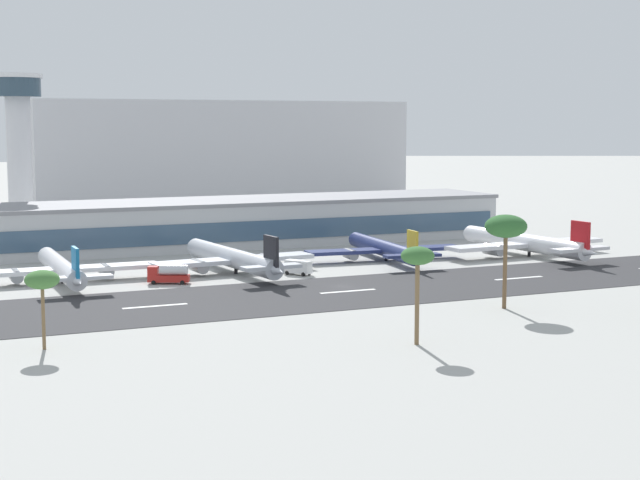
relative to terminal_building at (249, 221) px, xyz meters
The scene contains 17 objects.
ground_plane 76.23m from the terminal_building, 95.81° to the right, with size 1400.00×1400.00×0.00m, color #A8A8A3.
runway_strip 82.09m from the terminal_building, 95.39° to the right, with size 800.00×35.42×0.08m, color #2D2D30.
runway_centreline_dash_3 94.84m from the terminal_building, 120.56° to the right, with size 12.00×1.20×0.01m, color white.
runway_centreline_dash_4 82.25m from the terminal_building, 96.46° to the right, with size 12.00×1.20×0.01m, color white.
runway_centreline_dash_5 87.57m from the terminal_building, 68.89° to the right, with size 12.00×1.20×0.01m, color white.
terminal_building is the anchor object (origin of this frame).
control_tower 69.47m from the terminal_building, 148.90° to the left, with size 14.08×14.08×46.78m.
distant_hotel_block 107.49m from the terminal_building, 75.20° to the left, with size 142.89×28.14×41.38m, color #BCBCC1.
airliner_blue_tail_gate_0 75.95m from the terminal_building, 140.92° to the right, with size 41.07×45.28×9.45m.
airliner_black_tail_gate_1 54.69m from the terminal_building, 113.42° to the right, with size 37.81×48.79×10.19m.
airliner_gold_tail_gate_2 49.42m from the terminal_building, 68.44° to the right, with size 39.40×43.17×9.02m.
airliner_red_tail_gate_3 76.22m from the terminal_building, 44.11° to the right, with size 45.63×49.76×10.39m.
service_box_truck_0 58.64m from the terminal_building, 99.67° to the right, with size 5.38×6.30×3.25m.
service_fuel_truck_1 69.64m from the terminal_building, 124.06° to the right, with size 8.81×5.92×3.95m.
palm_tree_1 130.08m from the terminal_building, 123.54° to the right, with size 5.07×5.07×11.80m.
palm_tree_2 129.72m from the terminal_building, 98.97° to the right, with size 5.04×5.04×14.87m.
palm_tree_3 109.67m from the terminal_building, 85.45° to the right, with size 7.52×7.52×16.94m.
Camera 1 is at (-85.45, -179.30, 33.13)m, focal length 55.49 mm.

